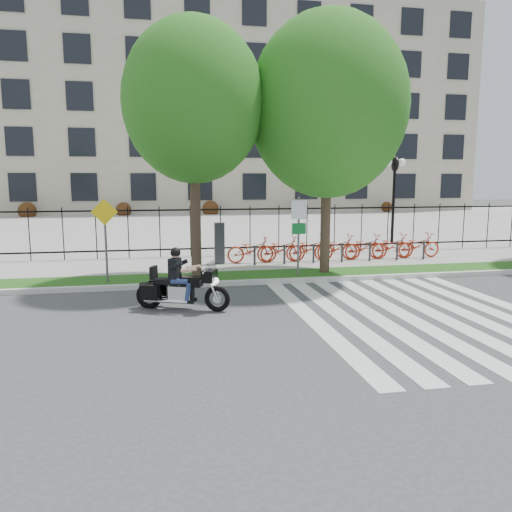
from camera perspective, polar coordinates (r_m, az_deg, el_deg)
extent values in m
plane|color=#37373A|center=(11.15, -4.38, -7.93)|extent=(120.00, 120.00, 0.00)
cube|color=beige|center=(15.09, -6.19, -3.22)|extent=(60.00, 0.20, 0.15)
cube|color=#164A12|center=(15.92, -6.45, -2.59)|extent=(60.00, 1.50, 0.15)
cube|color=gray|center=(18.37, -7.08, -1.07)|extent=(60.00, 3.50, 0.15)
cube|color=gray|center=(35.77, -9.04, 3.64)|extent=(80.00, 34.00, 0.10)
cube|color=#A29B82|center=(56.04, -10.06, 15.65)|extent=(60.00, 20.00, 20.00)
cylinder|color=black|center=(25.27, 15.42, 5.76)|extent=(0.14, 0.14, 4.00)
cylinder|color=black|center=(25.25, 15.60, 10.07)|extent=(0.06, 0.70, 0.70)
sphere|color=white|center=(25.10, 14.88, 10.33)|extent=(0.36, 0.36, 0.36)
sphere|color=white|center=(25.41, 16.33, 10.25)|extent=(0.36, 0.36, 0.36)
cylinder|color=#34231C|center=(15.64, -6.93, 5.02)|extent=(0.32, 0.32, 4.08)
ellipsoid|color=#155F16|center=(15.77, -7.16, 17.15)|extent=(4.27, 4.27, 4.91)
cylinder|color=#34231C|center=(16.50, 7.96, 4.74)|extent=(0.32, 0.32, 3.82)
ellipsoid|color=#155F16|center=(16.61, 8.22, 16.60)|extent=(5.05, 5.05, 5.81)
cube|color=#2D2D33|center=(18.09, -4.20, 1.46)|extent=(0.35, 0.25, 1.50)
imported|color=#B72B13|center=(18.30, -0.46, 0.72)|extent=(1.84, 0.64, 0.97)
cylinder|color=#2D2D33|center=(17.83, -0.16, 0.08)|extent=(0.08, 0.08, 0.70)
imported|color=#B72B13|center=(18.53, 2.89, 0.81)|extent=(1.84, 0.64, 0.97)
cylinder|color=#2D2D33|center=(18.07, 3.26, 0.18)|extent=(0.08, 0.08, 0.70)
imported|color=#B72B13|center=(18.82, 6.14, 0.90)|extent=(1.84, 0.64, 0.97)
cylinder|color=#2D2D33|center=(18.37, 6.59, 0.28)|extent=(0.08, 0.08, 0.70)
imported|color=#B72B13|center=(19.18, 9.28, 0.98)|extent=(1.84, 0.64, 0.97)
cylinder|color=#2D2D33|center=(18.73, 9.80, 0.37)|extent=(0.08, 0.08, 0.70)
imported|color=#B72B13|center=(19.58, 12.31, 1.05)|extent=(1.84, 0.64, 0.97)
cylinder|color=#2D2D33|center=(19.15, 12.88, 0.46)|extent=(0.08, 0.08, 0.70)
imported|color=#B72B13|center=(20.04, 15.20, 1.12)|extent=(1.84, 0.64, 0.97)
cylinder|color=#2D2D33|center=(19.62, 15.82, 0.54)|extent=(0.08, 0.08, 0.70)
imported|color=#B72B13|center=(20.55, 17.95, 1.18)|extent=(1.84, 0.64, 0.97)
cylinder|color=#2D2D33|center=(20.13, 18.62, 0.62)|extent=(0.08, 0.08, 0.70)
cylinder|color=#59595B|center=(15.92, 4.87, 2.26)|extent=(0.07, 0.07, 2.50)
cube|color=white|center=(15.81, 4.95, 5.30)|extent=(0.50, 0.03, 0.60)
cube|color=#0C6626|center=(15.86, 4.92, 3.14)|extent=(0.45, 0.03, 0.35)
cylinder|color=#59595B|center=(15.41, -16.79, 1.51)|extent=(0.07, 0.07, 2.40)
cube|color=yellow|center=(15.29, -16.95, 4.84)|extent=(0.78, 0.03, 0.78)
torus|color=black|center=(12.22, -4.46, -4.91)|extent=(0.64, 0.35, 0.64)
torus|color=black|center=(12.80, -12.12, -4.45)|extent=(0.68, 0.39, 0.68)
cube|color=black|center=(12.15, -5.34, -2.26)|extent=(0.45, 0.58, 0.28)
cube|color=#26262B|center=(12.09, -5.06, -1.28)|extent=(0.30, 0.48, 0.28)
cube|color=silver|center=(12.48, -8.59, -4.21)|extent=(0.64, 0.50, 0.37)
cube|color=black|center=(12.32, -7.40, -2.89)|extent=(0.59, 0.49, 0.24)
cube|color=black|center=(12.53, -10.03, -2.85)|extent=(0.73, 0.56, 0.13)
cube|color=black|center=(12.63, -11.63, -1.86)|extent=(0.21, 0.33, 0.32)
cube|color=black|center=(12.46, -12.06, -4.10)|extent=(0.49, 0.31, 0.37)
cube|color=black|center=(12.97, -11.09, -3.57)|extent=(0.49, 0.31, 0.37)
cube|color=black|center=(12.40, -9.27, -1.37)|extent=(0.35, 0.43, 0.48)
sphere|color=tan|center=(12.33, -9.18, 0.24)|extent=(0.21, 0.21, 0.21)
sphere|color=black|center=(12.33, -9.19, 0.41)|extent=(0.25, 0.25, 0.25)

